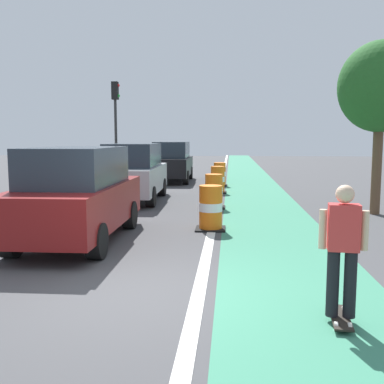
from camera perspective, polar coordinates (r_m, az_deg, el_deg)
ground_plane at (r=6.74m, az=-7.01°, el=-12.55°), size 100.00×100.00×0.00m
bike_lane_strip at (r=18.38m, az=8.18°, el=-0.15°), size 2.50×80.00×0.01m
lane_divider_stripe at (r=18.35m, az=3.50°, el=-0.10°), size 0.20×80.00×0.01m
skateboarder_on_lane at (r=5.68m, az=18.66°, el=-6.95°), size 0.57×0.82×1.69m
parked_suv_nearest at (r=9.97m, az=-14.39°, el=-0.24°), size 1.96×4.62×2.04m
parked_suv_second at (r=16.06m, az=-7.44°, el=2.55°), size 2.01×4.65×2.04m
parked_suv_third at (r=23.02m, az=-2.57°, el=3.90°), size 1.99×4.64×2.04m
traffic_barrel_front at (r=10.94m, az=2.39°, el=-2.07°), size 0.73×0.73×1.09m
traffic_barrel_mid at (r=14.35m, az=2.80°, el=0.07°), size 0.73×0.73×1.09m
traffic_barrel_back at (r=18.32m, az=3.28°, el=1.55°), size 0.73×0.73×1.09m
traffic_barrel_far at (r=21.08m, az=3.55°, el=2.25°), size 0.73×0.73×1.09m
traffic_light_corner at (r=23.75m, az=-9.71°, el=9.85°), size 0.41×0.32×5.10m
pedestrian_crossing at (r=20.93m, az=-11.78°, el=2.99°), size 0.34×0.20×1.61m
pedestrian_waiting at (r=23.67m, az=-10.43°, el=3.46°), size 0.34×0.20×1.61m
street_tree_sidewalk at (r=14.21m, az=22.90°, el=12.14°), size 2.40×2.40×5.00m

